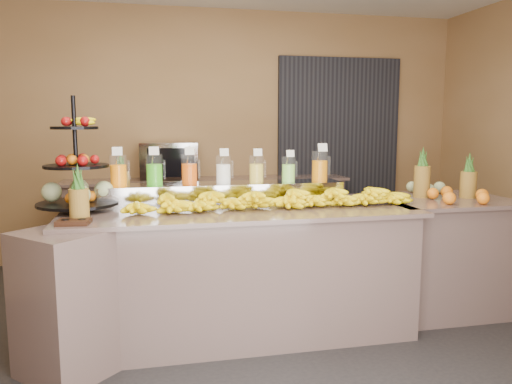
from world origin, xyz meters
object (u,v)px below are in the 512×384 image
object	(u,v)px
pitcher_tray	(224,193)
right_fruit_pile	(450,189)
oven_warmer	(170,161)
fruit_stand	(82,181)
condiment_caddy	(74,222)
banana_heap	(271,197)

from	to	relation	value
pitcher_tray	right_fruit_pile	size ratio (longest dim) A/B	3.76
oven_warmer	fruit_stand	bearing A→B (deg)	-104.90
pitcher_tray	condiment_caddy	world-z (taller)	pitcher_tray
oven_warmer	pitcher_tray	bearing A→B (deg)	-72.47
banana_heap	oven_warmer	size ratio (longest dim) A/B	3.56
pitcher_tray	right_fruit_pile	world-z (taller)	right_fruit_pile
pitcher_tray	condiment_caddy	size ratio (longest dim) A/B	9.60
banana_heap	oven_warmer	world-z (taller)	oven_warmer
banana_heap	condiment_caddy	distance (m)	1.36
right_fruit_pile	pitcher_tray	bearing A→B (deg)	172.18
banana_heap	fruit_stand	world-z (taller)	fruit_stand
pitcher_tray	right_fruit_pile	distance (m)	1.81
right_fruit_pile	banana_heap	bearing A→B (deg)	-177.55
fruit_stand	right_fruit_pile	world-z (taller)	fruit_stand
fruit_stand	oven_warmer	distance (m)	1.91
condiment_caddy	oven_warmer	size ratio (longest dim) A/B	0.32
pitcher_tray	banana_heap	world-z (taller)	banana_heap
fruit_stand	right_fruit_pile	xyz separation A→B (m)	(2.82, -0.14, -0.12)
pitcher_tray	oven_warmer	size ratio (longest dim) A/B	3.07
condiment_caddy	oven_warmer	xyz separation A→B (m)	(0.68, 2.31, 0.19)
pitcher_tray	oven_warmer	distance (m)	1.71
right_fruit_pile	oven_warmer	world-z (taller)	oven_warmer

